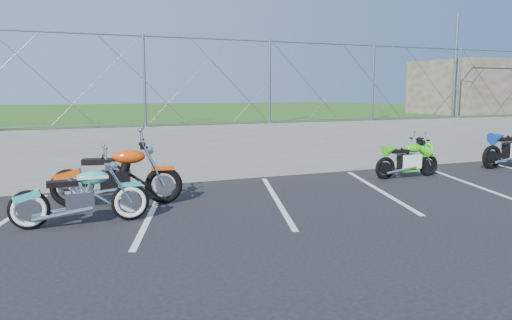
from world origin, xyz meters
name	(u,v)px	position (x,y,z in m)	size (l,w,h in m)	color
ground	(301,211)	(0.00, 0.00, 0.00)	(90.00, 90.00, 0.00)	black
retaining_wall	(231,152)	(0.00, 3.50, 0.65)	(30.00, 0.22, 1.30)	slate
grass_field	(149,125)	(0.00, 13.50, 0.65)	(30.00, 20.00, 1.30)	#255015
stone_building	(492,87)	(10.50, 5.50, 2.20)	(5.00, 3.00, 1.80)	brown
chain_link_fence	(231,81)	(0.00, 3.50, 2.30)	(28.00, 0.03, 2.00)	gray
sign_pole	(455,66)	(7.20, 3.90, 2.80)	(0.08, 0.08, 3.00)	gray
parking_lines	(330,194)	(1.20, 1.00, 0.00)	(18.29, 4.31, 0.01)	silver
cruiser_turquoise	(83,198)	(-3.57, 0.53, 0.42)	(2.11, 0.66, 1.04)	black
naked_orange	(119,178)	(-2.86, 1.69, 0.50)	(2.33, 0.85, 1.18)	black
sportbike_green	(408,161)	(3.98, 1.97, 0.40)	(1.80, 0.64, 0.93)	black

